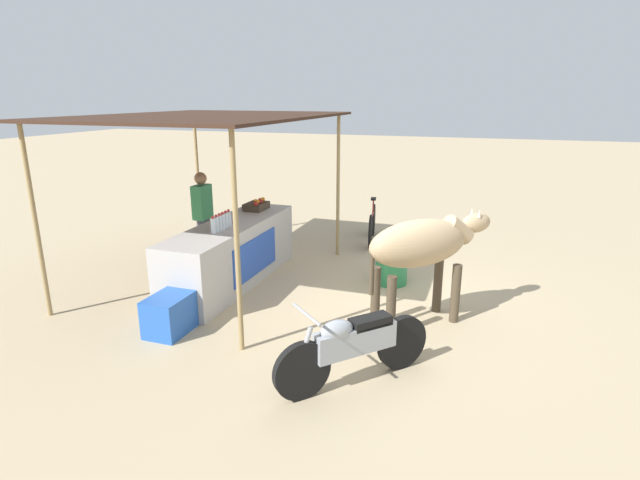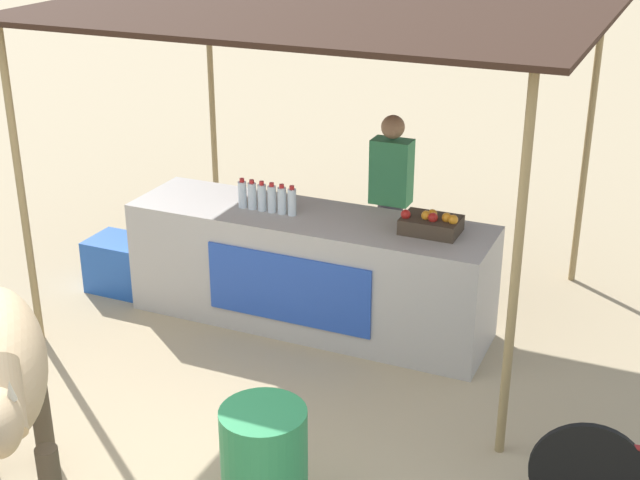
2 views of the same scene
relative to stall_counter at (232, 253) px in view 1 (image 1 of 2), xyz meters
name	(u,v)px [view 1 (image 1 of 2)]	position (x,y,z in m)	size (l,w,h in m)	color
ground_plane	(369,300)	(0.00, -2.20, -0.48)	(60.00, 60.00, 0.00)	tan
stall_counter	(232,253)	(0.00, 0.00, 0.00)	(3.00, 0.82, 0.96)	#B2ADA8
stall_awning	(207,122)	(0.00, 0.30, 1.99)	(4.20, 3.20, 2.57)	#382319
water_bottle_row	(221,222)	(-0.35, -0.05, 0.59)	(0.52, 0.07, 0.25)	silver
fruit_crate	(257,206)	(1.01, 0.05, 0.55)	(0.44, 0.32, 0.18)	#3F3326
vendor_behind_counter	(203,220)	(0.43, 0.75, 0.37)	(0.34, 0.22, 1.65)	#383842
cooler_box	(170,314)	(-1.79, -0.10, -0.24)	(0.60, 0.44, 0.48)	blue
water_barrel	(392,260)	(0.79, -2.36, -0.11)	(0.50, 0.50, 0.75)	#2D8C51
cow	(423,246)	(-0.48, -2.97, 0.55)	(1.53, 1.56, 1.44)	tan
motorcycle_parked	(353,345)	(-2.14, -2.54, -0.05)	(1.39, 1.27, 0.90)	black
bicycle_leaning	(372,224)	(2.98, -1.53, -0.13)	(1.64, 0.32, 0.85)	black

